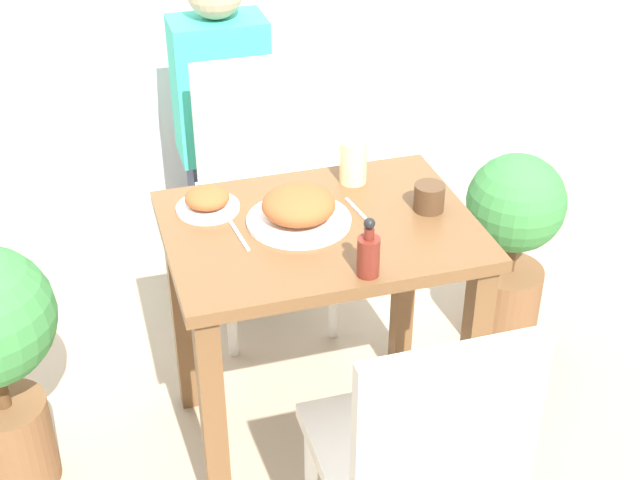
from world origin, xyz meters
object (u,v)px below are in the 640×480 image
(juice_glass, at_px, (353,162))
(sauce_bottle, at_px, (368,254))
(chair_far, at_px, (262,179))
(food_plate, at_px, (299,208))
(potted_plant_right, at_px, (511,239))
(side_plate, at_px, (207,201))
(person_figure, at_px, (223,121))
(chair_near, at_px, (421,455))
(drink_cup, at_px, (429,197))

(juice_glass, relative_size, sauce_bottle, 0.80)
(chair_far, bearing_deg, juice_glass, -73.11)
(food_plate, height_order, juice_glass, juice_glass)
(food_plate, distance_m, potted_plant_right, 0.93)
(juice_glass, bearing_deg, side_plate, -174.57)
(chair_far, relative_size, person_figure, 0.78)
(juice_glass, bearing_deg, food_plate, -139.97)
(chair_near, bearing_deg, drink_cup, -112.54)
(juice_glass, distance_m, person_figure, 0.95)
(chair_near, relative_size, side_plate, 5.30)
(side_plate, height_order, person_figure, person_figure)
(juice_glass, bearing_deg, chair_near, -97.77)
(chair_near, xyz_separation_m, juice_glass, (0.11, 0.84, 0.30))
(chair_near, height_order, chair_far, same)
(food_plate, bearing_deg, chair_far, 85.50)
(side_plate, xyz_separation_m, drink_cup, (0.57, -0.17, 0.01))
(drink_cup, distance_m, juice_glass, 0.26)
(chair_far, xyz_separation_m, food_plate, (-0.05, -0.68, 0.28))
(sauce_bottle, distance_m, person_figure, 1.38)
(juice_glass, height_order, person_figure, person_figure)
(drink_cup, distance_m, sauce_bottle, 0.36)
(potted_plant_right, bearing_deg, sauce_bottle, -142.48)
(side_plate, bearing_deg, drink_cup, -16.42)
(food_plate, bearing_deg, juice_glass, 40.03)
(drink_cup, height_order, potted_plant_right, drink_cup)
(chair_far, relative_size, food_plate, 3.29)
(sauce_bottle, bearing_deg, side_plate, 126.98)
(chair_near, relative_size, sauce_bottle, 5.79)
(side_plate, relative_size, juice_glass, 1.36)
(chair_near, height_order, potted_plant_right, chair_near)
(potted_plant_right, bearing_deg, person_figure, 134.43)
(potted_plant_right, bearing_deg, chair_near, -127.33)
(chair_near, xyz_separation_m, food_plate, (-0.09, 0.66, 0.28))
(chair_near, bearing_deg, potted_plant_right, -127.33)
(side_plate, xyz_separation_m, potted_plant_right, (1.02, 0.12, -0.38))
(juice_glass, height_order, sauce_bottle, sauce_bottle)
(chair_far, relative_size, juice_glass, 7.19)
(drink_cup, relative_size, potted_plant_right, 0.12)
(side_plate, distance_m, person_figure, 0.98)
(person_figure, bearing_deg, side_plate, -103.10)
(chair_far, relative_size, potted_plant_right, 1.30)
(juice_glass, bearing_deg, potted_plant_right, 7.92)
(sauce_bottle, height_order, person_figure, person_figure)
(chair_far, distance_m, person_figure, 0.39)
(chair_far, xyz_separation_m, drink_cup, (0.30, -0.72, 0.27))
(chair_near, bearing_deg, sauce_bottle, -90.15)
(drink_cup, height_order, person_figure, person_figure)
(chair_far, height_order, side_plate, chair_far)
(drink_cup, relative_size, person_figure, 0.07)
(juice_glass, bearing_deg, person_figure, 103.17)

